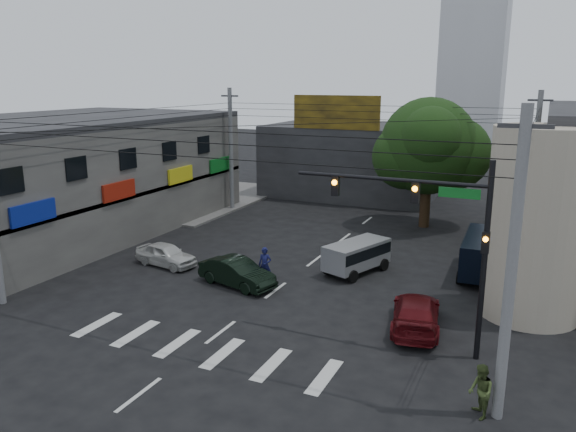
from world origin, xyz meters
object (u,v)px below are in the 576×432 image
Objects in this scene: traffic_gantry at (437,224)px; utility_pole_near_right at (511,271)px; utility_pole_far_right at (533,168)px; traffic_officer at (265,265)px; navy_van at (484,256)px; pedestrian_olive at (481,392)px; street_tree at (428,146)px; maroon_sedan at (416,313)px; dark_sedan at (237,272)px; utility_pole_far_left at (231,150)px; silver_minivan at (357,258)px; white_compact at (166,254)px.

utility_pole_near_right is (2.68, -3.50, -0.23)m from traffic_gantry.
utility_pole_far_right is 17.88m from traffic_officer.
traffic_gantry is 1.37× the size of navy_van.
traffic_gantry reaches higher than navy_van.
pedestrian_olive is (2.18, -3.72, -4.00)m from traffic_gantry.
street_tree is at bearing 171.25° from utility_pole_far_right.
traffic_gantry is at bearing 107.77° from maroon_sedan.
dark_sedan is 9.02m from maroon_sedan.
utility_pole_near_right and utility_pole_far_left have the same top height.
utility_pole_near_right is at bearing 88.62° from pedestrian_olive.
silver_minivan is 6.47m from navy_van.
street_tree is 2.02× the size of dark_sedan.
utility_pole_far_right reaches higher than maroon_sedan.
silver_minivan reaches higher than dark_sedan.
maroon_sedan reaches higher than white_compact.
utility_pole_near_right reaches higher than traffic_gantry.
dark_sedan is 2.40× the size of traffic_officer.
silver_minivan is (4.70, 4.23, 0.15)m from dark_sedan.
dark_sedan is 12.58m from navy_van.
white_compact is at bearing 165.29° from traffic_gantry.
silver_minivan is (-5.12, 7.05, -4.01)m from traffic_gantry.
street_tree is at bearing 60.11° from traffic_officer.
street_tree is at bearing 169.46° from pedestrian_olive.
silver_minivan is 13.01m from pedestrian_olive.
pedestrian_olive reaches higher than dark_sedan.
utility_pole_near_right is at bearing -43.11° from traffic_officer.
white_compact is (-10.99, -14.12, -4.86)m from street_tree.
white_compact is at bearing -75.01° from utility_pole_far_left.
street_tree is at bearing 3.95° from utility_pole_far_left.
navy_van reaches higher than pedestrian_olive.
navy_van is (4.75, -8.64, -4.43)m from street_tree.
traffic_gantry is at bearing -78.01° from street_tree.
pedestrian_olive is (3.05, -5.35, 0.17)m from maroon_sedan.
utility_pole_near_right is 14.54m from dark_sedan.
utility_pole_far_right reaches higher than street_tree.
street_tree is 0.95× the size of utility_pole_near_right.
traffic_officer is at bearing 118.21° from navy_van.
utility_pole_far_left is at bearing 135.69° from utility_pole_near_right.
traffic_gantry reaches higher than traffic_officer.
pedestrian_olive is at bearing -125.41° from silver_minivan.
dark_sedan reaches higher than maroon_sedan.
white_compact is at bearing 107.54° from navy_van.
traffic_gantry reaches higher than dark_sedan.
pedestrian_olive reaches higher than white_compact.
street_tree reaches higher than traffic_officer.
traffic_officer is at bearing -150.42° from pedestrian_olive.
maroon_sedan is 7.95m from navy_van.
white_compact is at bearing -143.13° from utility_pole_far_right.
silver_minivan is at bearing -33.59° from dark_sedan.
street_tree is 5.22× the size of pedestrian_olive.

